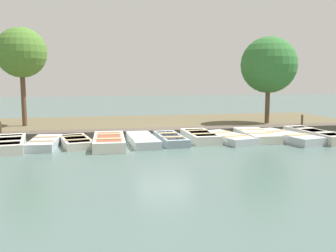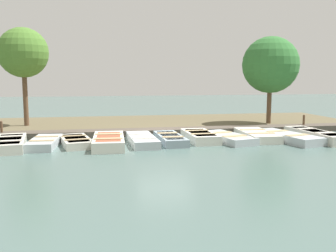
{
  "view_description": "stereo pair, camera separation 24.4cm",
  "coord_description": "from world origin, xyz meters",
  "px_view_note": "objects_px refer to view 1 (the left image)",
  "views": [
    {
      "loc": [
        16.4,
        -3.16,
        2.8
      ],
      "look_at": [
        0.34,
        0.1,
        0.65
      ],
      "focal_mm": 40.0,
      "sensor_mm": 36.0,
      "label": 1
    },
    {
      "loc": [
        16.44,
        -2.92,
        2.8
      ],
      "look_at": [
        0.34,
        0.1,
        0.65
      ],
      "focal_mm": 40.0,
      "sensor_mm": 36.0,
      "label": 2
    }
  ],
  "objects_px": {
    "rowboat_0": "(10,144)",
    "mooring_post_near": "(0,130)",
    "rowboat_6": "(200,136)",
    "park_tree_left": "(269,65)",
    "rowboat_4": "(142,140)",
    "park_tree_far_left": "(21,53)",
    "rowboat_10": "(314,135)",
    "rowboat_3": "(109,141)",
    "rowboat_1": "(44,143)",
    "rowboat_5": "(170,139)",
    "mooring_post_far": "(302,122)",
    "rowboat_7": "(227,137)",
    "rowboat_9": "(286,137)",
    "rowboat_2": "(76,141)",
    "rowboat_8": "(256,135)"
  },
  "relations": [
    {
      "from": "rowboat_0",
      "to": "mooring_post_near",
      "type": "xyz_separation_m",
      "value": [
        -2.51,
        -0.88,
        0.22
      ]
    },
    {
      "from": "rowboat_6",
      "to": "park_tree_left",
      "type": "xyz_separation_m",
      "value": [
        -4.0,
        5.15,
        3.27
      ]
    },
    {
      "from": "rowboat_4",
      "to": "park_tree_far_left",
      "type": "bearing_deg",
      "value": -137.47
    },
    {
      "from": "rowboat_10",
      "to": "mooring_post_near",
      "type": "xyz_separation_m",
      "value": [
        -2.91,
        -13.88,
        0.2
      ]
    },
    {
      "from": "rowboat_3",
      "to": "rowboat_4",
      "type": "height_order",
      "value": "rowboat_3"
    },
    {
      "from": "rowboat_1",
      "to": "park_tree_left",
      "type": "xyz_separation_m",
      "value": [
        -4.16,
        11.71,
        3.3
      ]
    },
    {
      "from": "rowboat_5",
      "to": "mooring_post_far",
      "type": "height_order",
      "value": "mooring_post_far"
    },
    {
      "from": "rowboat_7",
      "to": "mooring_post_far",
      "type": "distance_m",
      "value": 5.72
    },
    {
      "from": "rowboat_0",
      "to": "park_tree_left",
      "type": "xyz_separation_m",
      "value": [
        -4.32,
        13.01,
        3.26
      ]
    },
    {
      "from": "rowboat_1",
      "to": "mooring_post_far",
      "type": "bearing_deg",
      "value": 104.05
    },
    {
      "from": "rowboat_6",
      "to": "rowboat_9",
      "type": "xyz_separation_m",
      "value": [
        0.71,
        3.77,
        -0.02
      ]
    },
    {
      "from": "rowboat_0",
      "to": "rowboat_2",
      "type": "xyz_separation_m",
      "value": [
        -0.26,
        2.52,
        -0.04
      ]
    },
    {
      "from": "rowboat_4",
      "to": "rowboat_7",
      "type": "bearing_deg",
      "value": 87.07
    },
    {
      "from": "rowboat_0",
      "to": "mooring_post_far",
      "type": "xyz_separation_m",
      "value": [
        -2.51,
        14.13,
        0.22
      ]
    },
    {
      "from": "rowboat_3",
      "to": "park_tree_far_left",
      "type": "distance_m",
      "value": 8.35
    },
    {
      "from": "rowboat_9",
      "to": "rowboat_6",
      "type": "bearing_deg",
      "value": -114.09
    },
    {
      "from": "rowboat_6",
      "to": "rowboat_8",
      "type": "bearing_deg",
      "value": 88.07
    },
    {
      "from": "rowboat_1",
      "to": "rowboat_9",
      "type": "distance_m",
      "value": 10.35
    },
    {
      "from": "rowboat_8",
      "to": "mooring_post_far",
      "type": "relative_size",
      "value": 3.64
    },
    {
      "from": "rowboat_4",
      "to": "mooring_post_far",
      "type": "xyz_separation_m",
      "value": [
        -2.44,
        8.88,
        0.25
      ]
    },
    {
      "from": "rowboat_6",
      "to": "rowboat_10",
      "type": "relative_size",
      "value": 0.74
    },
    {
      "from": "rowboat_6",
      "to": "park_tree_far_left",
      "type": "relative_size",
      "value": 0.5
    },
    {
      "from": "rowboat_3",
      "to": "mooring_post_far",
      "type": "height_order",
      "value": "mooring_post_far"
    },
    {
      "from": "mooring_post_near",
      "to": "park_tree_left",
      "type": "bearing_deg",
      "value": 97.4
    },
    {
      "from": "rowboat_2",
      "to": "rowboat_7",
      "type": "distance_m",
      "value": 6.49
    },
    {
      "from": "rowboat_0",
      "to": "rowboat_3",
      "type": "height_order",
      "value": "rowboat_3"
    },
    {
      "from": "rowboat_8",
      "to": "park_tree_far_left",
      "type": "bearing_deg",
      "value": -113.51
    },
    {
      "from": "mooring_post_near",
      "to": "mooring_post_far",
      "type": "distance_m",
      "value": 15.02
    },
    {
      "from": "rowboat_2",
      "to": "rowboat_3",
      "type": "bearing_deg",
      "value": 56.43
    },
    {
      "from": "mooring_post_near",
      "to": "rowboat_4",
      "type": "bearing_deg",
      "value": 68.29
    },
    {
      "from": "rowboat_7",
      "to": "park_tree_far_left",
      "type": "height_order",
      "value": "park_tree_far_left"
    },
    {
      "from": "rowboat_10",
      "to": "rowboat_3",
      "type": "bearing_deg",
      "value": -94.41
    },
    {
      "from": "rowboat_2",
      "to": "rowboat_5",
      "type": "xyz_separation_m",
      "value": [
        0.1,
        3.96,
        0.01
      ]
    },
    {
      "from": "rowboat_4",
      "to": "rowboat_8",
      "type": "xyz_separation_m",
      "value": [
        -0.2,
        5.25,
        0.01
      ]
    },
    {
      "from": "rowboat_7",
      "to": "rowboat_3",
      "type": "bearing_deg",
      "value": -100.74
    },
    {
      "from": "rowboat_2",
      "to": "park_tree_far_left",
      "type": "distance_m",
      "value": 7.37
    },
    {
      "from": "rowboat_10",
      "to": "mooring_post_far",
      "type": "relative_size",
      "value": 4.35
    },
    {
      "from": "rowboat_0",
      "to": "park_tree_left",
      "type": "relative_size",
      "value": 0.64
    },
    {
      "from": "rowboat_8",
      "to": "park_tree_left",
      "type": "distance_m",
      "value": 5.78
    },
    {
      "from": "rowboat_1",
      "to": "rowboat_0",
      "type": "bearing_deg",
      "value": -79.24
    },
    {
      "from": "rowboat_2",
      "to": "rowboat_6",
      "type": "bearing_deg",
      "value": 79.2
    },
    {
      "from": "rowboat_4",
      "to": "rowboat_7",
      "type": "xyz_separation_m",
      "value": [
        0.06,
        3.75,
        -0.01
      ]
    },
    {
      "from": "rowboat_9",
      "to": "rowboat_3",
      "type": "bearing_deg",
      "value": -104.21
    },
    {
      "from": "rowboat_3",
      "to": "rowboat_7",
      "type": "xyz_separation_m",
      "value": [
        -0.29,
        5.15,
        -0.05
      ]
    },
    {
      "from": "rowboat_10",
      "to": "rowboat_8",
      "type": "bearing_deg",
      "value": -108.67
    },
    {
      "from": "rowboat_1",
      "to": "rowboat_8",
      "type": "distance_m",
      "value": 9.21
    },
    {
      "from": "mooring_post_near",
      "to": "rowboat_5",
      "type": "bearing_deg",
      "value": 72.27
    },
    {
      "from": "rowboat_0",
      "to": "park_tree_far_left",
      "type": "distance_m",
      "value": 6.97
    },
    {
      "from": "rowboat_1",
      "to": "rowboat_2",
      "type": "xyz_separation_m",
      "value": [
        -0.1,
        1.23,
        -0.01
      ]
    },
    {
      "from": "rowboat_0",
      "to": "rowboat_7",
      "type": "relative_size",
      "value": 1.01
    }
  ]
}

